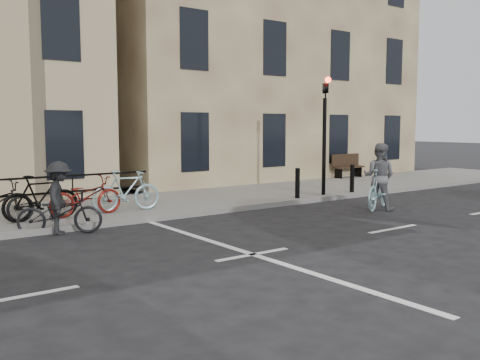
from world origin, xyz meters
TOP-DOWN VIEW (x-y plane):
  - ground at (0.00, 0.00)m, footprint 120.00×120.00m
  - building_east at (9.00, 13.00)m, footprint 14.00×10.00m
  - traffic_light at (6.20, 4.34)m, footprint 0.18×0.30m
  - bollard_east at (5.00, 4.25)m, footprint 0.14×0.14m
  - bollard_west at (7.40, 4.25)m, footprint 0.14×0.14m
  - bench at (11.00, 7.73)m, footprint 1.60×0.41m
  - cyclist_grey at (5.94, 1.99)m, footprint 1.95×1.25m
  - cyclist_dark at (-2.19, 3.90)m, footprint 1.85×1.28m

SIDE VIEW (x-z plane):
  - ground at x=0.00m, z-range 0.00..0.00m
  - bollard_east at x=5.00m, z-range 0.15..1.05m
  - bollard_west at x=7.40m, z-range 0.15..1.05m
  - cyclist_dark at x=-2.19m, z-range -0.17..1.40m
  - bench at x=11.00m, z-range 0.19..1.16m
  - cyclist_grey at x=5.94m, z-range -0.18..1.66m
  - traffic_light at x=6.20m, z-range 0.50..4.40m
  - building_east at x=9.00m, z-range 0.15..12.15m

